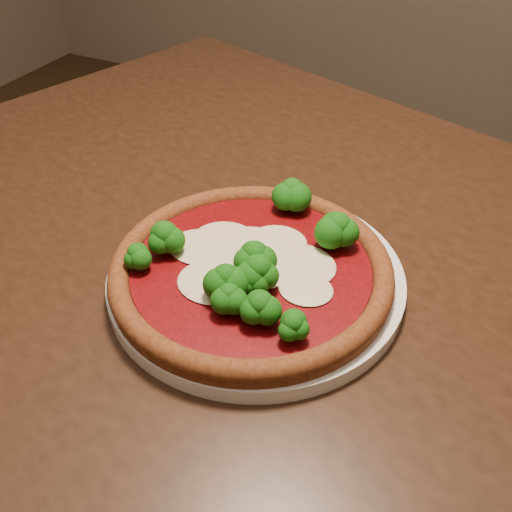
% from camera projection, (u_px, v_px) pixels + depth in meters
% --- Properties ---
extents(floor, '(4.00, 4.00, 0.00)m').
position_uv_depth(floor, '(176.00, 511.00, 1.20)').
color(floor, black).
rests_on(floor, ground).
extents(dining_table, '(1.48, 1.22, 0.75)m').
position_uv_depth(dining_table, '(285.00, 299.00, 0.75)').
color(dining_table, black).
rests_on(dining_table, floor).
extents(plate, '(0.33, 0.33, 0.02)m').
position_uv_depth(plate, '(256.00, 277.00, 0.64)').
color(plate, white).
rests_on(plate, dining_table).
extents(pizza, '(0.31, 0.31, 0.06)m').
position_uv_depth(pizza, '(252.00, 266.00, 0.61)').
color(pizza, brown).
rests_on(pizza, plate).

